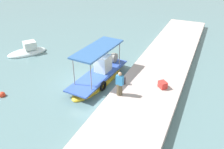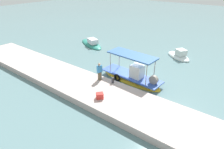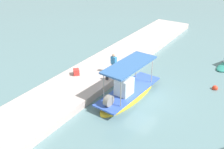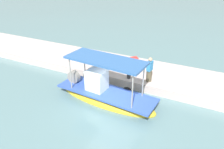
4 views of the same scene
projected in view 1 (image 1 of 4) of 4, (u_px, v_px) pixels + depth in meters
ground_plane at (88, 84)px, 16.82m from camera, size 120.00×120.00×0.00m
dock_quay at (146, 95)px, 15.06m from camera, size 36.00×4.19×0.57m
main_fishing_boat at (100, 75)px, 17.08m from camera, size 6.45×2.23×3.01m
fisherman_near_bollard at (120, 85)px, 14.23m from camera, size 0.41×0.49×1.63m
mooring_bollard at (124, 81)px, 15.59m from camera, size 0.24×0.24×0.52m
cargo_crate at (163, 85)px, 15.18m from camera, size 0.70×0.70×0.46m
marker_buoy at (2, 95)px, 15.38m from camera, size 0.44×0.44×0.44m
moored_boat_mid at (28, 52)px, 21.51m from camera, size 3.92×3.40×1.38m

